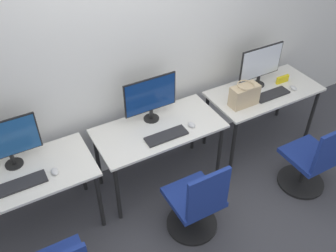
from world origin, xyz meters
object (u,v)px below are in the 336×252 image
Objects in this scene: keyboard_center at (166,136)px; office_chair_center at (196,205)px; monitor_left at (6,142)px; keyboard_right at (272,94)px; monitor_right at (261,64)px; office_chair_right at (312,163)px; handbag at (244,95)px; keyboard_left at (21,184)px; mouse_right at (293,88)px; mouse_center at (192,125)px; monitor_center at (151,97)px; mouse_left at (55,171)px.

office_chair_center is at bearing -90.89° from keyboard_center.
keyboard_right is (2.61, -0.27, -0.25)m from monitor_left.
monitor_left is 1.37m from keyboard_center.
monitor_right is 0.61× the size of office_chair_right.
monitor_left reaches higher than handbag.
handbag is (2.24, 0.01, 0.11)m from keyboard_left.
monitor_left is 5.91× the size of mouse_right.
keyboard_right is 0.81m from office_chair_right.
monitor_right is (1.02, 0.26, 0.24)m from mouse_center.
keyboard_left is 0.47× the size of office_chair_right.
keyboard_left is at bearing -168.87° from monitor_center.
monitor_left is 1.00× the size of monitor_right.
office_chair_center is 2.13× the size of keyboard_right.
keyboard_left is at bearing 177.83° from keyboard_center.
office_chair_center is (-0.30, -0.58, -0.39)m from mouse_center.
mouse_center is 1.30m from mouse_right.
mouse_left reaches higher than keyboard_left.
office_chair_center reaches higher than keyboard_center.
office_chair_center is 1.69m from monitor_right.
office_chair_center reaches higher than mouse_right.
keyboard_left is 1.00× the size of keyboard_right.
office_chair_center is 1.23m from handbag.
monitor_center reaches higher than handbag.
keyboard_center is at bearing -176.31° from handbag.
monitor_left is 2.92m from mouse_right.
office_chair_center is 1.00× the size of office_chair_right.
mouse_center is at bearing -165.57° from monitor_right.
keyboard_left is at bearing 179.90° from keyboard_right.
mouse_left is 1.00× the size of mouse_center.
mouse_center is 1.00× the size of mouse_right.
office_chair_right is at bearing -113.84° from mouse_right.
keyboard_right is (1.31, 0.61, 0.38)m from office_chair_center.
keyboard_right is (1.31, -0.26, -0.25)m from monitor_center.
handbag is at bearing -14.72° from monitor_center.
handbag is (-0.37, 0.02, 0.11)m from keyboard_right.
monitor_right is at bearing 5.05° from keyboard_left.
mouse_left is (0.27, 0.00, 0.01)m from keyboard_left.
mouse_right is at bearing -0.60° from mouse_left.
handbag is (-0.65, 0.04, 0.10)m from mouse_right.
office_chair_right is at bearing -34.90° from mouse_center.
keyboard_right is at bearing -0.13° from mouse_left.
mouse_left is 2.62m from mouse_right.
keyboard_right is (1.31, 0.04, 0.00)m from keyboard_center.
monitor_left is 1.31× the size of keyboard_center.
mouse_left is at bearing -174.37° from monitor_right.
office_chair_center is 1.63× the size of monitor_right.
mouse_center is 1.08m from monitor_right.
keyboard_left is at bearing -174.95° from monitor_right.
mouse_right is at bearing -0.53° from keyboard_left.
monitor_right is (1.31, -0.03, 0.00)m from monitor_center.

